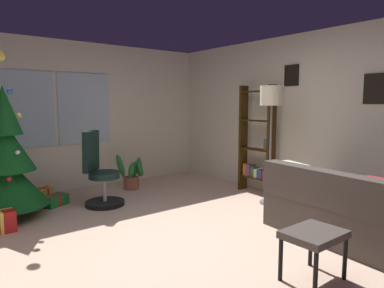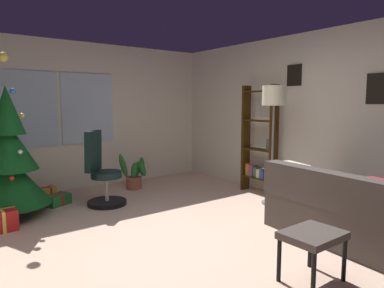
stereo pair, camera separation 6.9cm
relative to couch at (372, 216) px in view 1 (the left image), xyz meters
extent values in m
cube|color=beige|center=(-1.57, 1.11, -0.33)|extent=(4.78, 6.29, 0.10)
cube|color=beige|center=(-1.57, 4.30, 0.97)|extent=(4.78, 0.10, 2.50)
cube|color=silver|center=(-2.41, 4.24, 1.10)|extent=(0.90, 0.03, 1.20)
cube|color=silver|center=(-1.45, 4.24, 1.10)|extent=(0.90, 0.03, 1.20)
cube|color=beige|center=(0.87, 1.11, 0.97)|extent=(0.10, 6.29, 2.50)
cube|color=black|center=(0.81, 1.66, 1.61)|extent=(0.02, 0.25, 0.32)
cube|color=black|center=(0.81, 0.36, 1.38)|extent=(0.02, 0.38, 0.38)
cube|color=#433B36|center=(-0.10, 0.10, -0.07)|extent=(1.10, 1.94, 0.41)
cube|color=#433B36|center=(-0.49, 0.14, 0.32)|extent=(0.37, 1.88, 0.37)
cube|color=#433B36|center=(-0.02, 0.96, 0.23)|extent=(0.94, 0.22, 0.20)
cube|color=beige|center=(-0.31, 0.77, 0.30)|extent=(0.23, 0.42, 0.40)
cube|color=#433B36|center=(-1.22, -0.08, 0.12)|extent=(0.49, 0.39, 0.06)
cylinder|color=black|center=(-1.44, -0.25, -0.09)|extent=(0.04, 0.04, 0.37)
cylinder|color=black|center=(-1.00, -0.25, -0.09)|extent=(0.04, 0.04, 0.37)
cylinder|color=black|center=(-1.44, 0.08, -0.09)|extent=(0.04, 0.04, 0.37)
cylinder|color=black|center=(-1.00, 0.08, -0.09)|extent=(0.04, 0.04, 0.37)
cylinder|color=#4C331E|center=(-2.88, 3.25, -0.20)|extent=(0.12, 0.12, 0.16)
cone|color=#0F4B1B|center=(-2.88, 3.25, 0.19)|extent=(0.97, 0.97, 0.62)
cone|color=#0F4B1B|center=(-2.88, 3.25, 0.65)|extent=(0.70, 0.70, 0.62)
cone|color=#0F4B1B|center=(-2.88, 3.25, 1.11)|extent=(0.43, 0.43, 0.62)
sphere|color=red|center=(-2.92, 2.90, 0.30)|extent=(0.06, 0.06, 0.06)
sphere|color=gold|center=(-2.71, 3.22, 1.04)|extent=(0.06, 0.06, 0.06)
sphere|color=silver|center=(-2.80, 2.98, 0.60)|extent=(0.06, 0.06, 0.06)
sphere|color=blue|center=(-2.79, 3.28, 1.35)|extent=(0.08, 0.08, 0.08)
sphere|color=#1E8C4C|center=(-2.87, 3.39, 1.18)|extent=(0.07, 0.07, 0.07)
sphere|color=#F2D14C|center=(-2.88, 3.25, 1.76)|extent=(0.12, 0.12, 0.12)
cube|color=#1E722D|center=(-2.25, 3.45, -0.20)|extent=(0.41, 0.36, 0.15)
cube|color=red|center=(-2.25, 3.45, -0.20)|extent=(0.34, 0.19, 0.16)
cube|color=red|center=(-2.25, 3.45, -0.20)|extent=(0.14, 0.23, 0.16)
cube|color=gold|center=(-2.31, 3.83, -0.18)|extent=(0.34, 0.33, 0.19)
cube|color=#B21919|center=(-2.31, 3.83, -0.18)|extent=(0.25, 0.23, 0.20)
cube|color=#B21919|center=(-2.31, 3.83, -0.18)|extent=(0.15, 0.17, 0.20)
cylinder|color=black|center=(-1.67, 3.01, -0.25)|extent=(0.56, 0.56, 0.06)
cylinder|color=#B2B2B7|center=(-1.67, 3.01, -0.02)|extent=(0.05, 0.05, 0.39)
cylinder|color=black|center=(-1.67, 3.01, 0.17)|extent=(0.44, 0.44, 0.09)
cube|color=black|center=(-1.80, 3.15, 0.51)|extent=(0.35, 0.34, 0.58)
cube|color=#38240A|center=(0.60, 1.85, 0.60)|extent=(0.18, 0.04, 1.76)
cube|color=#38240A|center=(0.60, 2.45, 0.60)|extent=(0.18, 0.04, 1.76)
cube|color=#38240A|center=(0.60, 2.15, -0.03)|extent=(0.18, 0.56, 0.02)
cube|color=#38240A|center=(0.60, 2.15, 0.44)|extent=(0.18, 0.56, 0.02)
cube|color=#38240A|center=(0.60, 2.15, 0.91)|extent=(0.18, 0.56, 0.02)
cube|color=#38240A|center=(0.60, 2.15, 1.38)|extent=(0.18, 0.56, 0.02)
cube|color=maroon|center=(0.60, 1.94, 0.06)|extent=(0.17, 0.05, 0.14)
cube|color=navy|center=(0.60, 2.02, 0.06)|extent=(0.17, 0.08, 0.15)
cube|color=beige|center=(0.60, 2.11, 0.05)|extent=(0.16, 0.06, 0.14)
cube|color=#337034|center=(0.61, 2.18, 0.06)|extent=(0.15, 0.06, 0.16)
cube|color=#743B74|center=(0.60, 2.26, 0.08)|extent=(0.17, 0.07, 0.19)
cube|color=#BA711D|center=(0.61, 2.35, 0.08)|extent=(0.15, 0.07, 0.20)
cube|color=#4E564F|center=(0.62, 1.94, 0.54)|extent=(0.14, 0.06, 0.18)
cylinder|color=slate|center=(0.27, 1.60, -0.26)|extent=(0.28, 0.28, 0.03)
cylinder|color=slate|center=(0.27, 1.60, 0.46)|extent=(0.03, 0.03, 1.41)
cylinder|color=#F8F2CB|center=(0.27, 1.60, 1.30)|extent=(0.34, 0.34, 0.28)
cylinder|color=#94543D|center=(-0.90, 3.66, -0.18)|extent=(0.27, 0.27, 0.20)
ellipsoid|color=#236928|center=(-0.73, 3.66, 0.09)|extent=(0.12, 0.15, 0.34)
ellipsoid|color=#236928|center=(-0.82, 3.67, 0.06)|extent=(0.13, 0.14, 0.28)
ellipsoid|color=#236928|center=(-0.93, 3.58, 0.06)|extent=(0.19, 0.17, 0.29)
ellipsoid|color=#236928|center=(-1.07, 3.70, 0.14)|extent=(0.24, 0.14, 0.44)
ellipsoid|color=#236928|center=(-0.78, 3.56, 0.06)|extent=(0.22, 0.16, 0.30)
camera|label=1|loc=(-3.74, -1.65, 1.20)|focal=32.74mm
camera|label=2|loc=(-3.69, -1.69, 1.20)|focal=32.74mm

